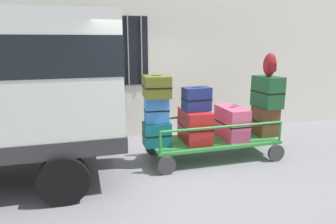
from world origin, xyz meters
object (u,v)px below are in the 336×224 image
luggage_cart (213,142)px  suitcase_midright_bottom (265,121)px  suitcase_left_top (157,87)px  suitcase_center_bottom (232,123)px  backpack (270,65)px  suitcase_midleft_bottom (195,125)px  suitcase_midright_middle (267,92)px  suitcase_left_bottom (157,134)px  suitcase_left_middle (156,110)px  suitcase_midleft_middle (197,99)px

luggage_cart → suitcase_midright_bottom: size_ratio=4.34×
suitcase_left_top → suitcase_midright_bottom: bearing=1.7°
suitcase_center_bottom → backpack: size_ratio=1.77×
suitcase_midleft_bottom → suitcase_midright_bottom: 1.50m
suitcase_center_bottom → suitcase_midleft_bottom: bearing=178.0°
suitcase_midright_middle → suitcase_left_top: bearing=-178.8°
suitcase_left_top → suitcase_center_bottom: bearing=1.6°
suitcase_midright_middle → suitcase_midright_bottom: bearing=90.0°
luggage_cart → suitcase_left_top: 1.60m
suitcase_left_bottom → suitcase_midright_middle: suitcase_midright_middle is taller
suitcase_left_bottom → suitcase_left_middle: (0.00, 0.01, 0.44)m
suitcase_left_top → suitcase_midright_middle: (2.25, 0.05, -0.20)m
suitcase_midleft_middle → suitcase_midright_bottom: 1.59m
suitcase_left_bottom → luggage_cart: bearing=1.2°
suitcase_left_bottom → suitcase_center_bottom: 1.50m
suitcase_left_bottom → suitcase_midleft_bottom: size_ratio=0.60×
suitcase_midleft_middle → backpack: 1.59m
suitcase_midleft_middle → backpack: bearing=-0.2°
luggage_cart → suitcase_left_middle: bearing=-179.1°
suitcase_center_bottom → suitcase_midright_bottom: bearing=1.7°
suitcase_left_middle → suitcase_midright_bottom: suitcase_left_middle is taller
suitcase_midleft_middle → suitcase_midright_middle: (1.50, 0.04, 0.06)m
luggage_cart → suitcase_left_bottom: (-1.13, -0.02, 0.27)m
suitcase_midright_bottom → suitcase_left_bottom: bearing=-178.7°
suitcase_midleft_bottom → suitcase_midleft_middle: suitcase_midleft_middle is taller
suitcase_midleft_middle → backpack: size_ratio=1.18×
suitcase_midleft_bottom → suitcase_midright_bottom: size_ratio=1.41×
backpack → suitcase_midleft_bottom: bearing=177.4°
suitcase_center_bottom → backpack: bearing=-3.2°
suitcase_left_bottom → backpack: size_ratio=1.11×
suitcase_midleft_bottom → backpack: size_ratio=1.83×
suitcase_midleft_middle → backpack: backpack is taller
suitcase_midleft_middle → suitcase_midright_bottom: size_ratio=0.91×
suitcase_midleft_middle → suitcase_center_bottom: (0.75, 0.04, -0.51)m
suitcase_left_middle → suitcase_midright_bottom: bearing=1.1°
suitcase_center_bottom → backpack: backpack is taller
suitcase_midright_bottom → suitcase_midleft_middle: bearing=-177.8°
luggage_cart → suitcase_midright_bottom: suitcase_midright_bottom is taller
suitcase_left_middle → suitcase_center_bottom: suitcase_left_middle is taller
suitcase_left_bottom → suitcase_midleft_middle: (0.75, -0.01, 0.60)m
suitcase_left_top → suitcase_midleft_bottom: bearing=5.2°
suitcase_midright_middle → suitcase_center_bottom: bearing=-179.6°
luggage_cart → suitcase_left_bottom: bearing=-178.8°
luggage_cart → suitcase_midleft_middle: (-0.38, -0.03, 0.88)m
luggage_cart → backpack: (1.10, -0.04, 1.46)m
suitcase_midright_bottom → backpack: bearing=-109.8°
suitcase_left_bottom → suitcase_center_bottom: suitcase_center_bottom is taller
backpack → suitcase_left_top: bearing=-180.0°
suitcase_center_bottom → backpack: 1.32m
suitcase_midleft_bottom → suitcase_center_bottom: suitcase_center_bottom is taller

